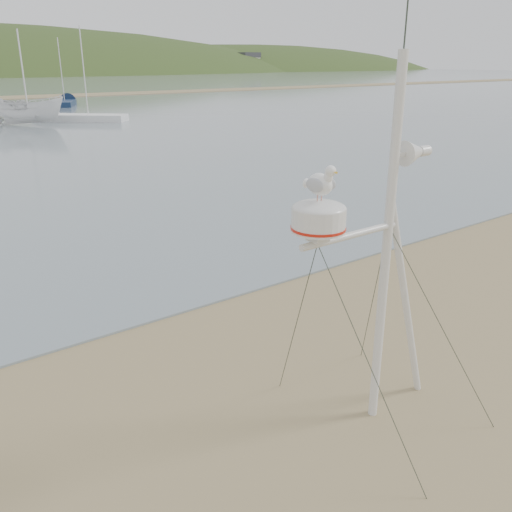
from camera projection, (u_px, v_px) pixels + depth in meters
mast_rig at (380, 327)px, 6.45m from camera, size 2.36×2.52×5.33m
boat_white at (25, 87)px, 37.36m from camera, size 2.78×2.78×5.18m
sailboat_blue_far at (67, 102)px, 56.58m from camera, size 4.63×7.15×7.05m
sailboat_white_near at (63, 117)px, 40.74m from camera, size 6.66×6.31×7.33m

